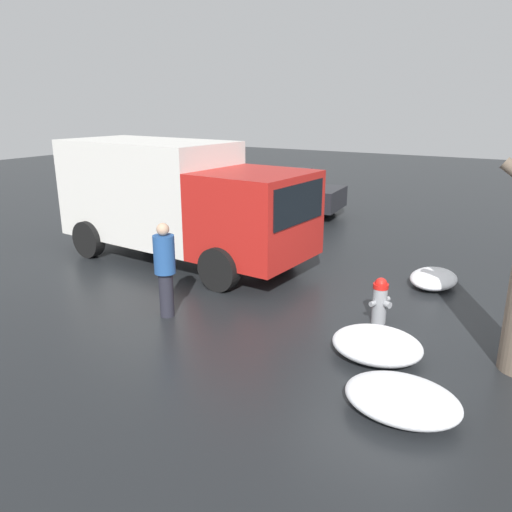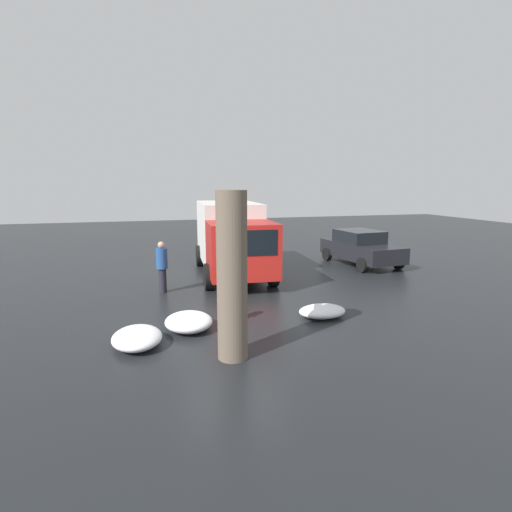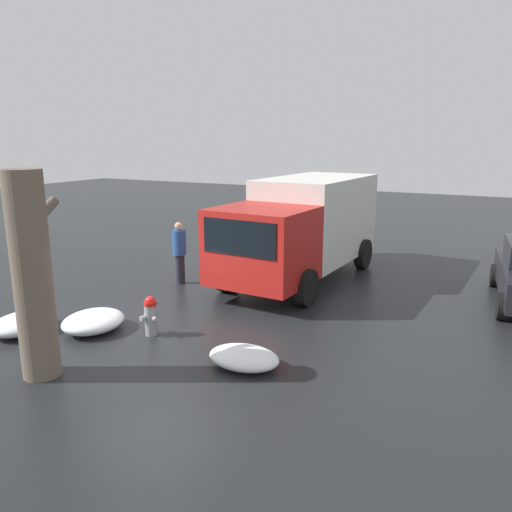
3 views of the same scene
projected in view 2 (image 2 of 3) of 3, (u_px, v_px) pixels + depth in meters
ground_plane at (234, 320)px, 10.52m from camera, size 60.00×60.00×0.00m
fire_hydrant at (234, 305)px, 10.44m from camera, size 0.36×0.45×0.82m
tree_trunk at (232, 276)px, 7.96m from camera, size 0.94×0.62×3.43m
delivery_truck at (232, 236)px, 15.58m from camera, size 6.43×2.83×2.79m
pedestrian at (162, 265)px, 13.05m from camera, size 0.37×0.37×1.70m
parked_car at (361, 247)px, 17.66m from camera, size 4.16×2.31×1.51m
snow_pile_by_hydrant at (137, 338)px, 8.82m from camera, size 1.41×1.09×0.38m
snow_pile_curbside at (189, 322)px, 9.82m from camera, size 1.34×1.16×0.40m
snow_pile_by_tree at (322, 311)px, 10.73m from camera, size 0.92×1.29×0.33m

